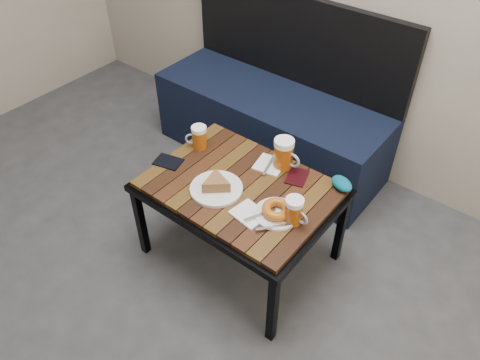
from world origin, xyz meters
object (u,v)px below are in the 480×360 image
Objects in this scene: plate_bagel at (277,211)px; passport_navy at (168,162)px; cafe_table at (240,192)px; plate_pie at (216,186)px; beer_mug_right at (294,211)px; passport_burgundy at (297,177)px; beer_mug_left at (199,137)px; bench at (273,119)px; knit_pouch at (342,184)px; beer_mug_centre at (284,154)px.

plate_bagel is 0.59m from passport_navy.
plate_pie is at bearing -123.58° from cafe_table.
passport_burgundy is at bearing 127.16° from beer_mug_right.
beer_mug_right is at bearing 132.30° from beer_mug_left.
plate_pie is (0.29, -0.85, 0.23)m from bench.
knit_pouch is (0.68, 0.17, -0.03)m from beer_mug_left.
beer_mug_centre is 1.34× the size of knit_pouch.
bench is 11.56× the size of beer_mug_right.
bench reaches higher than beer_mug_left.
cafe_table is 0.26m from beer_mug_centre.
beer_mug_right is at bearing -7.47° from cafe_table.
passport_navy is at bearing -154.39° from knit_pouch.
plate_bagel reaches higher than knit_pouch.
beer_mug_right is 1.10× the size of knit_pouch.
beer_mug_right is 0.52× the size of plate_pie.
passport_navy is at bearing 179.00° from plate_pie.
passport_burgundy is 0.20m from knit_pouch.
cafe_table is at bearing 128.21° from beer_mug_left.
bench is at bearing 136.79° from beer_mug_right.
passport_burgundy is 1.09× the size of knit_pouch.
cafe_table is at bearing -108.34° from beer_mug_centre.
beer_mug_centre is 1.22× the size of beer_mug_right.
beer_mug_left is 0.79× the size of beer_mug_centre.
beer_mug_left is 0.52× the size of plate_bagel.
beer_mug_left is 0.19m from passport_navy.
passport_navy is 0.60m from passport_burgundy.
plate_bagel is (0.29, 0.04, -0.00)m from plate_pie.
beer_mug_centre reaches higher than plate_bagel.
cafe_table is 0.37m from passport_navy.
bench is 1.02m from plate_bagel.
beer_mug_centre reaches higher than beer_mug_right.
cafe_table is 0.45m from knit_pouch.
plate_bagel is (0.15, -0.28, -0.05)m from beer_mug_centre.
knit_pouch is at bearing 1.16° from passport_burgundy.
cafe_table is at bearing -147.55° from passport_burgundy.
plate_pie is 2.10× the size of knit_pouch.
beer_mug_right is (0.65, -0.80, 0.26)m from bench.
plate_bagel is at bearing 7.37° from plate_pie.
beer_mug_left is at bearing -87.84° from bench.
knit_pouch is at bearing 87.29° from beer_mug_right.
passport_burgundy is (0.23, 0.29, -0.02)m from plate_pie.
cafe_table is 0.35m from beer_mug_left.
beer_mug_left is 0.32m from plate_pie.
bench is at bearing -123.62° from beer_mug_left.
cafe_table is at bearing 167.26° from plate_bagel.
plate_pie is 1.84× the size of passport_navy.
bench is 1.06m from beer_mug_right.
beer_mug_left reaches higher than passport_burgundy.
beer_mug_left is at bearing 175.43° from beer_mug_right.
knit_pouch is at bearing 100.52° from passport_navy.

